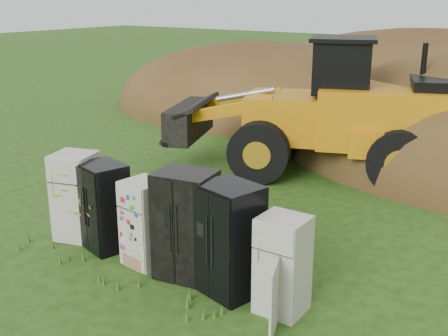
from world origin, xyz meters
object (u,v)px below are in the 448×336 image
at_px(fridge_dark_mid, 186,225).
at_px(fridge_sticker, 145,223).
at_px(fridge_open_door, 283,265).
at_px(wheel_loader, 305,106).
at_px(fridge_black_side, 104,206).
at_px(fridge_black_right, 230,240).
at_px(fridge_leftmost, 77,196).

bearing_deg(fridge_dark_mid, fridge_sticker, 173.90).
xyz_separation_m(fridge_open_door, wheel_loader, (-3.17, 6.88, 1.09)).
distance_m(fridge_black_side, fridge_black_right, 3.04).
height_order(fridge_sticker, fridge_black_right, fridge_black_right).
relative_size(fridge_black_right, fridge_open_door, 1.20).
relative_size(fridge_black_side, wheel_loader, 0.22).
distance_m(fridge_dark_mid, fridge_black_right, 0.98).
bearing_deg(fridge_dark_mid, fridge_black_side, 170.08).
bearing_deg(wheel_loader, fridge_leftmost, -125.32).
bearing_deg(fridge_sticker, wheel_loader, 98.37).
xyz_separation_m(fridge_dark_mid, wheel_loader, (-1.18, 6.82, 0.92)).
bearing_deg(fridge_black_right, fridge_dark_mid, -168.89).
relative_size(fridge_sticker, fridge_dark_mid, 0.84).
bearing_deg(fridge_leftmost, fridge_black_side, -19.21).
xyz_separation_m(fridge_black_right, fridge_open_door, (1.02, -0.02, -0.16)).
relative_size(fridge_sticker, fridge_black_right, 0.85).
bearing_deg(fridge_sticker, fridge_leftmost, -175.99).
bearing_deg(fridge_open_door, fridge_leftmost, 178.41).
xyz_separation_m(fridge_black_side, fridge_black_right, (3.03, -0.03, 0.09)).
height_order(fridge_leftmost, fridge_black_side, fridge_leftmost).
bearing_deg(fridge_leftmost, fridge_open_door, -18.59).
height_order(fridge_leftmost, wheel_loader, wheel_loader).
distance_m(fridge_black_side, wheel_loader, 6.96).
bearing_deg(fridge_open_door, fridge_black_right, 178.31).
relative_size(fridge_black_right, wheel_loader, 0.25).
distance_m(fridge_black_side, fridge_dark_mid, 2.06).
distance_m(fridge_dark_mid, fridge_open_door, 2.00).
bearing_deg(fridge_dark_mid, fridge_black_right, -13.02).
xyz_separation_m(fridge_leftmost, fridge_black_right, (3.86, -0.06, 0.05)).
distance_m(fridge_leftmost, wheel_loader, 7.09).
bearing_deg(wheel_loader, fridge_sticker, -109.07).
bearing_deg(fridge_dark_mid, fridge_leftmost, 169.56).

